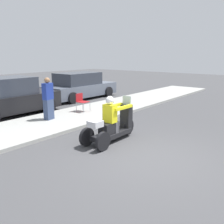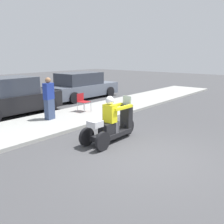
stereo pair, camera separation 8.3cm
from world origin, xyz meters
name	(u,v)px [view 1 (the left image)]	position (x,y,z in m)	size (l,w,h in m)	color
ground_plane	(146,157)	(0.00, 0.00, 0.00)	(60.00, 60.00, 0.00)	#424244
sidewalk_strip	(41,125)	(0.00, 4.60, 0.06)	(28.00, 2.80, 0.12)	#9E9E99
motorcycle_trike	(112,125)	(0.44, 1.50, 0.52)	(2.21, 0.74, 1.45)	black
spectator_end_of_line	(48,99)	(0.59, 4.89, 0.93)	(0.43, 0.30, 1.68)	#38476B
folding_chair_curbside	(81,100)	(2.44, 4.92, 0.62)	(0.50, 0.50, 0.82)	#A5A8AD
parked_car_lot_center	(80,86)	(5.30, 7.98, 0.75)	(4.77, 2.07, 1.60)	slate
parked_car_lot_left	(9,97)	(0.32, 7.34, 0.78)	(4.21, 2.09, 1.68)	black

